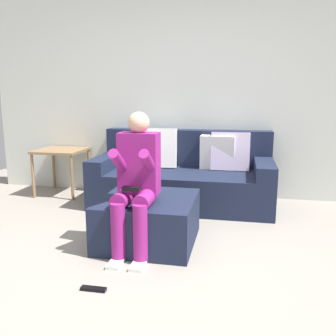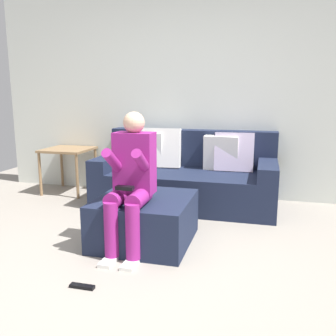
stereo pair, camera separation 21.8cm
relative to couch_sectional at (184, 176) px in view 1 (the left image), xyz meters
name	(u,v)px [view 1 (the left image)]	position (x,y,z in m)	size (l,w,h in m)	color
ground_plane	(131,281)	(-0.07, -1.96, -0.33)	(6.75, 6.75, 0.00)	gray
wall_back	(185,93)	(-0.07, 0.45, 0.99)	(5.19, 0.10, 2.63)	silver
couch_sectional	(184,176)	(0.00, 0.00, 0.00)	(2.07, 0.96, 0.89)	#192138
ottoman	(149,220)	(-0.11, -1.26, -0.13)	(0.80, 0.82, 0.40)	#192138
person_seated	(136,179)	(-0.16, -1.46, 0.29)	(0.32, 0.58, 1.15)	#8C1E72
side_table	(61,155)	(-1.63, 0.10, 0.18)	(0.59, 0.58, 0.59)	olive
remote_near_ottoman	(93,289)	(-0.27, -2.13, -0.32)	(0.17, 0.05, 0.02)	black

